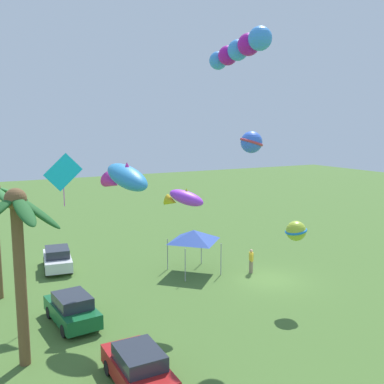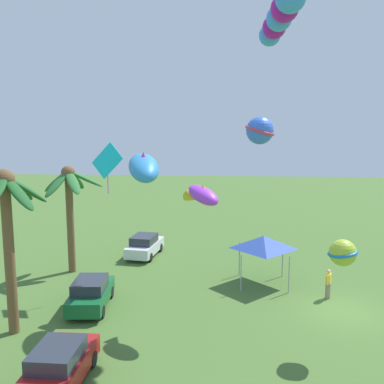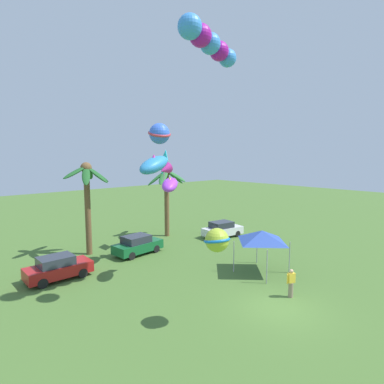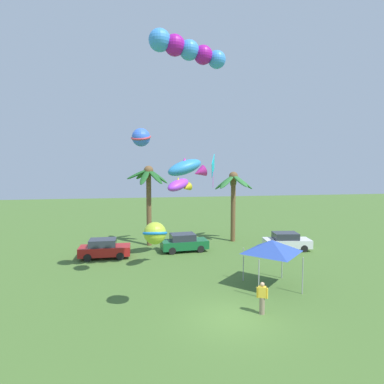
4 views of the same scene
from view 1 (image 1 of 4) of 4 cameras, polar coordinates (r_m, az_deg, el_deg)
The scene contains 13 objects.
ground_plane at distance 28.84m, azimuth 9.86°, elevation -11.03°, with size 120.00×120.00×0.00m, color #476B2D.
palm_tree_0 at distance 18.63m, azimuth -21.45°, elevation -5.15°, with size 3.79×3.49×7.25m.
parked_car_0 at distance 17.78m, azimuth -6.91°, elevation -21.47°, with size 3.90×1.75×1.51m.
parked_car_1 at distance 23.12m, azimuth -15.16°, elevation -14.31°, with size 4.04×2.04×1.51m.
parked_car_2 at distance 31.44m, azimuth -16.92°, elevation -8.17°, with size 4.10×2.22×1.51m.
spectator_0 at distance 29.67m, azimuth 7.61°, elevation -8.75°, with size 0.51×0.36×1.59m.
festival_tent at distance 29.10m, azimuth 0.23°, elevation -5.64°, with size 2.86×2.86×2.85m.
kite_ball_0 at distance 24.48m, azimuth 13.22°, elevation -4.89°, with size 1.29×1.29×1.08m.
kite_tube_1 at distance 24.07m, azimuth 6.27°, elevation 17.84°, with size 4.28×1.51×1.77m.
kite_diamond_2 at distance 23.90m, azimuth -16.25°, elevation 2.37°, with size 0.69×1.90×2.79m.
kite_fish_3 at distance 22.47m, azimuth -1.01°, elevation -0.79°, with size 2.13×2.02×1.15m.
kite_fish_4 at distance 22.07m, azimuth -8.60°, elevation 1.86°, with size 3.44×2.19×1.80m.
kite_ball_5 at distance 21.26m, azimuth 7.65°, elevation 6.37°, with size 1.44×1.43×1.03m.
Camera 1 is at (-21.33, 16.83, 9.66)m, focal length 41.49 mm.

